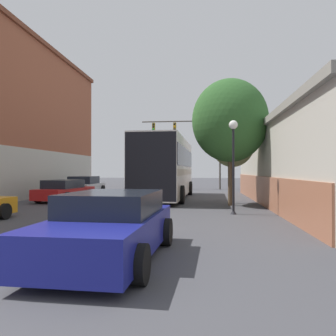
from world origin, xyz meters
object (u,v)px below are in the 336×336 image
bus (166,166)px  street_tree_far (232,143)px  parked_car_left_far (65,191)px  traffic_signal_gantry (194,136)px  street_tree_near (230,121)px  street_lamp (233,153)px  parked_car_left_mid (85,186)px  hatchback_foreground (110,226)px

bus → street_tree_far: bearing=-122.9°
parked_car_left_far → street_tree_far: street_tree_far is taller
traffic_signal_gantry → street_tree_near: 15.02m
street_tree_near → street_tree_far: 1.54m
street_tree_near → street_tree_far: bearing=78.4°
parked_car_left_far → street_lamp: street_lamp is taller
parked_car_left_mid → traffic_signal_gantry: bearing=-44.7°
traffic_signal_gantry → street_tree_far: bearing=-79.7°
parked_car_left_mid → street_tree_far: size_ratio=0.94×
hatchback_foreground → parked_car_left_far: 13.70m
bus → street_lamp: (3.66, -7.27, 0.40)m
bus → street_tree_near: 5.86m
bus → parked_car_left_far: size_ratio=2.30×
parked_car_left_mid → street_tree_near: (10.27, -6.63, 3.74)m
bus → street_lamp: street_lamp is taller
parked_car_left_far → street_tree_near: 10.42m
traffic_signal_gantry → street_lamp: bearing=-83.3°
bus → parked_car_left_far: (-5.80, -2.30, -1.50)m
bus → street_tree_far: 5.01m
parked_car_left_mid → street_tree_far: street_tree_far is taller
parked_car_left_mid → traffic_signal_gantry: (7.99, 8.20, 4.49)m
street_lamp → street_tree_near: (0.13, 3.44, 1.88)m
bus → street_lamp: bearing=-151.7°
bus → street_tree_far: (4.01, -2.76, 1.21)m
bus → street_tree_near: size_ratio=1.63×
parked_car_left_mid → parked_car_left_far: bearing=-172.8°
traffic_signal_gantry → street_tree_near: size_ratio=1.18×
street_lamp → bus: bearing=116.7°
parked_car_left_far → hatchback_foreground: bearing=-146.5°
hatchback_foreground → traffic_signal_gantry: 25.86m
parked_car_left_mid → street_tree_far: (10.49, -5.55, 2.66)m
traffic_signal_gantry → hatchback_foreground: bearing=-92.2°
street_tree_near → hatchback_foreground: bearing=-107.0°
parked_car_left_far → street_tree_far: 10.19m
hatchback_foreground → parked_car_left_far: hatchback_foreground is taller
parked_car_left_mid → traffic_signal_gantry: traffic_signal_gantry is taller
parked_car_left_far → street_tree_near: size_ratio=0.71×
parked_car_left_mid → street_lamp: bearing=-135.2°
bus → hatchback_foreground: 14.54m
parked_car_left_far → traffic_signal_gantry: (7.31, 13.30, 4.54)m
hatchback_foreground → street_tree_far: (3.47, 11.70, 2.66)m
street_tree_near → street_lamp: bearing=-92.1°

